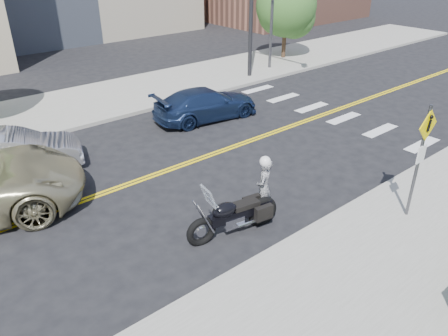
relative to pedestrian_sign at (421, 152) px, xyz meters
name	(u,v)px	position (x,y,z in m)	size (l,w,h in m)	color
ground_plane	(143,179)	(-4.20, 6.31, -1.96)	(120.00, 120.00, 0.00)	black
sidewalk_near	(346,324)	(-4.20, -1.19, -1.89)	(60.00, 5.00, 0.15)	#9E9B91
sidewalk_far	(52,111)	(-4.20, 13.81, -1.89)	(60.00, 5.00, 0.15)	#9E9B91
pedestrian_sign	(421,152)	(0.00, 0.00, 0.00)	(0.78, 0.08, 3.00)	#4C4C51
motorcyclist	(264,186)	(-2.71, 2.59, -1.11)	(0.70, 0.64, 1.71)	#ABAAAF
motorcycle	(234,207)	(-3.86, 2.45, -1.21)	(2.46, 0.75, 1.50)	black
parked_car_silver	(13,152)	(-6.99, 9.30, -1.29)	(1.42, 4.06, 1.34)	#A6A7AE
parked_car_blue	(206,104)	(0.44, 9.11, -1.33)	(1.77, 4.36, 1.27)	navy
tree_far_b	(286,6)	(10.17, 13.99, 1.14)	(3.52, 3.52, 4.86)	#382619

